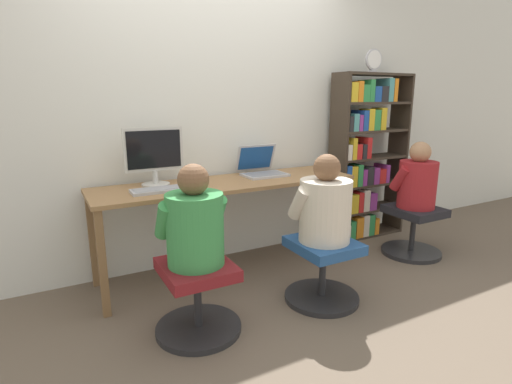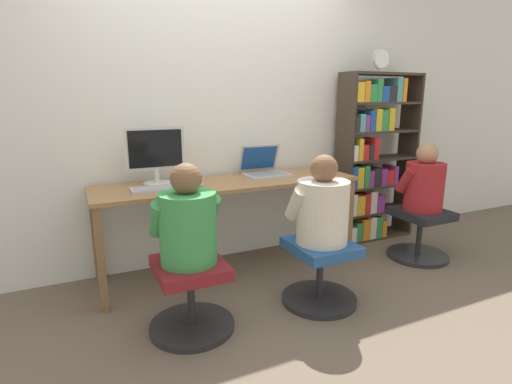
# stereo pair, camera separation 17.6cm
# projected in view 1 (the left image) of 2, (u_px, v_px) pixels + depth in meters

# --- Properties ---
(ground_plane) EXTENTS (14.00, 14.00, 0.00)m
(ground_plane) POSITION_uv_depth(u_px,v_px,m) (245.00, 285.00, 3.08)
(ground_plane) COLOR brown
(wall_back) EXTENTS (10.00, 0.05, 2.60)m
(wall_back) POSITION_uv_depth(u_px,v_px,m) (209.00, 110.00, 3.33)
(wall_back) COLOR silver
(wall_back) RESTS_ON ground_plane
(desk) EXTENTS (2.09, 0.58, 0.76)m
(desk) POSITION_uv_depth(u_px,v_px,m) (228.00, 191.00, 3.17)
(desk) COLOR olive
(desk) RESTS_ON ground_plane
(desktop_monitor) EXTENTS (0.44, 0.21, 0.43)m
(desktop_monitor) POSITION_uv_depth(u_px,v_px,m) (154.00, 156.00, 2.96)
(desktop_monitor) COLOR beige
(desktop_monitor) RESTS_ON desk
(laptop) EXTENTS (0.36, 0.33, 0.25)m
(laptop) POSITION_uv_depth(u_px,v_px,m) (262.00, 169.00, 3.40)
(laptop) COLOR #B7B7BC
(laptop) RESTS_ON desk
(keyboard) EXTENTS (0.44, 0.16, 0.03)m
(keyboard) POSITION_uv_depth(u_px,v_px,m) (163.00, 189.00, 2.82)
(keyboard) COLOR #B2B2B7
(keyboard) RESTS_ON desk
(computer_mouse_by_keyboard) EXTENTS (0.06, 0.10, 0.04)m
(computer_mouse_by_keyboard) POSITION_uv_depth(u_px,v_px,m) (200.00, 185.00, 2.93)
(computer_mouse_by_keyboard) COLOR #99999E
(computer_mouse_by_keyboard) RESTS_ON desk
(office_chair_left) EXTENTS (0.53, 0.53, 0.44)m
(office_chair_left) POSITION_uv_depth(u_px,v_px,m) (198.00, 296.00, 2.42)
(office_chair_left) COLOR #262628
(office_chair_left) RESTS_ON ground_plane
(office_chair_right) EXTENTS (0.53, 0.53, 0.44)m
(office_chair_right) POSITION_uv_depth(u_px,v_px,m) (323.00, 269.00, 2.80)
(office_chair_right) COLOR #262628
(office_chair_right) RESTS_ON ground_plane
(person_at_monitor) EXTENTS (0.41, 0.34, 0.60)m
(person_at_monitor) POSITION_uv_depth(u_px,v_px,m) (195.00, 223.00, 2.32)
(person_at_monitor) COLOR #388C47
(person_at_monitor) RESTS_ON office_chair_left
(person_at_laptop) EXTENTS (0.43, 0.35, 0.60)m
(person_at_laptop) POSITION_uv_depth(u_px,v_px,m) (325.00, 206.00, 2.70)
(person_at_laptop) COLOR beige
(person_at_laptop) RESTS_ON office_chair_right
(bookshelf) EXTENTS (0.83, 0.26, 1.63)m
(bookshelf) POSITION_uv_depth(u_px,v_px,m) (364.00, 160.00, 3.96)
(bookshelf) COLOR #382D23
(bookshelf) RESTS_ON ground_plane
(desk_clock) EXTENTS (0.19, 0.03, 0.21)m
(desk_clock) POSITION_uv_depth(u_px,v_px,m) (374.00, 60.00, 3.70)
(desk_clock) COLOR #B2B2B7
(desk_clock) RESTS_ON bookshelf
(office_chair_side) EXTENTS (0.53, 0.53, 0.44)m
(office_chair_side) POSITION_uv_depth(u_px,v_px,m) (413.00, 229.00, 3.63)
(office_chair_side) COLOR #262628
(office_chair_side) RESTS_ON ground_plane
(person_near_shelf) EXTENTS (0.40, 0.33, 0.59)m
(person_near_shelf) POSITION_uv_depth(u_px,v_px,m) (417.00, 180.00, 3.53)
(person_near_shelf) COLOR maroon
(person_near_shelf) RESTS_ON office_chair_side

